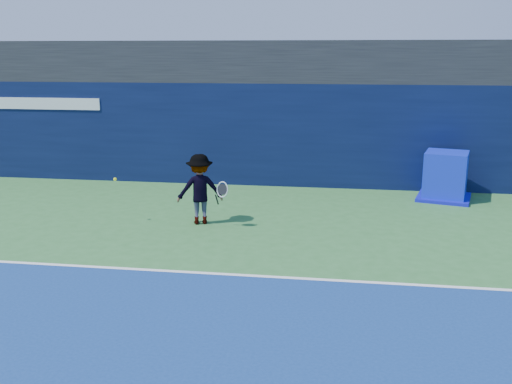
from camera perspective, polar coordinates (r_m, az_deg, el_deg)
ground at (r=7.85m, az=-11.10°, el=-16.12°), size 80.00×80.00×0.00m
baseline at (r=10.43m, az=-5.64°, el=-8.04°), size 24.00×0.10×0.01m
stadium_band at (r=18.04m, az=0.71°, el=12.94°), size 36.00×3.00×1.20m
back_wall_assembly at (r=17.22m, az=0.23°, el=5.89°), size 36.00×1.03×3.00m
equipment_cart at (r=16.17m, az=18.40°, el=1.37°), size 1.64×1.64×1.29m
tennis_player at (r=13.16m, az=-5.63°, el=0.29°), size 1.33×0.89×1.63m
tennis_ball at (r=13.47m, az=-13.92°, el=1.25°), size 0.08×0.08×0.08m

